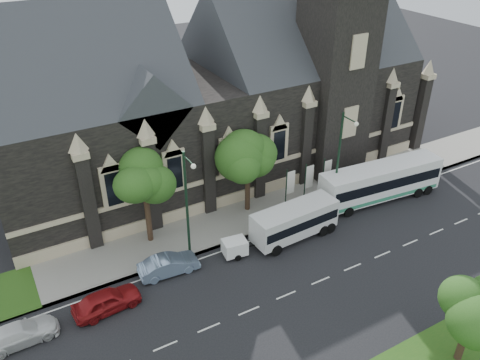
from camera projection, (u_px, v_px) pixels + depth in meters
ground at (286, 295)px, 34.00m from camera, size 160.00×160.00×0.00m
sidewalk at (223, 225)px, 41.10m from camera, size 80.00×5.00×0.15m
museum at (223, 89)px, 46.13m from camera, size 40.00×17.70×29.90m
tree_park_east at (475, 298)px, 27.29m from camera, size 3.40×3.40×6.28m
tree_walk_right at (249, 150)px, 40.46m from camera, size 4.08×4.08×7.80m
tree_walk_left at (145, 178)px, 36.67m from camera, size 3.91×3.91×7.64m
street_lamp_near at (340, 156)px, 40.99m from camera, size 0.36×1.88×9.00m
street_lamp_mid at (188, 201)px, 35.04m from camera, size 0.36×1.88×9.00m
banner_flag_left at (289, 185)px, 42.22m from camera, size 0.90×0.10×4.00m
banner_flag_center at (308, 179)px, 43.07m from camera, size 0.90×0.10×4.00m
banner_flag_right at (326, 174)px, 43.92m from camera, size 0.90×0.10×4.00m
tour_coach at (381, 181)px, 43.80m from camera, size 11.91×3.61×3.42m
shuttle_bus at (295, 220)px, 38.99m from camera, size 7.39×2.88×2.81m
box_trailer at (235, 247)px, 37.37m from camera, size 2.68×1.58×1.39m
sedan at (169, 265)px, 35.66m from camera, size 4.54×1.83×1.47m
car_far_red at (107, 301)px, 32.47m from camera, size 4.68×2.18×1.55m
car_far_white at (20, 334)px, 30.18m from camera, size 4.68×2.01×1.34m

